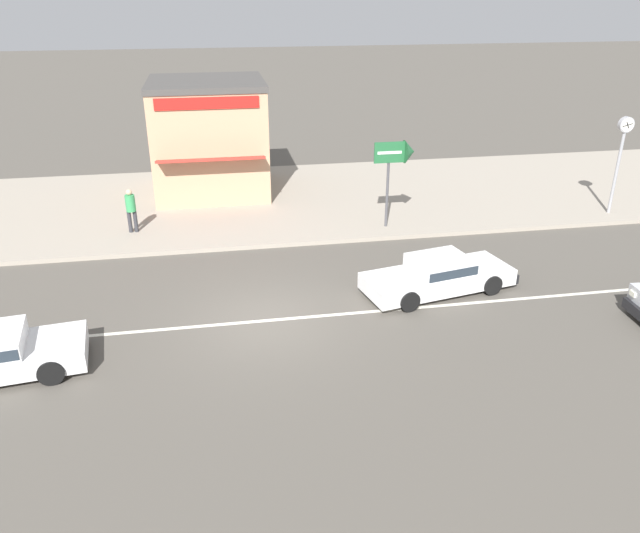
{
  "coord_description": "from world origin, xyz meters",
  "views": [
    {
      "loc": [
        -1.15,
        -14.8,
        8.33
      ],
      "look_at": [
        1.72,
        1.51,
        0.8
      ],
      "focal_mm": 35.0,
      "sensor_mm": 36.0,
      "label": 1
    }
  ],
  "objects_px": {
    "sedan_white_1": "(439,275)",
    "street_clock": "(622,144)",
    "pedestrian_near_clock": "(131,207)",
    "shopfront_mid_block": "(210,137)",
    "arrow_signboard": "(404,155)"
  },
  "relations": [
    {
      "from": "arrow_signboard",
      "to": "shopfront_mid_block",
      "type": "bearing_deg",
      "value": 140.72
    },
    {
      "from": "sedan_white_1",
      "to": "street_clock",
      "type": "bearing_deg",
      "value": 29.91
    },
    {
      "from": "sedan_white_1",
      "to": "arrow_signboard",
      "type": "relative_size",
      "value": 1.5
    },
    {
      "from": "sedan_white_1",
      "to": "street_clock",
      "type": "xyz_separation_m",
      "value": [
        8.82,
        5.07,
        2.31
      ]
    },
    {
      "from": "arrow_signboard",
      "to": "shopfront_mid_block",
      "type": "relative_size",
      "value": 0.59
    },
    {
      "from": "sedan_white_1",
      "to": "street_clock",
      "type": "height_order",
      "value": "street_clock"
    },
    {
      "from": "street_clock",
      "to": "arrow_signboard",
      "type": "xyz_separation_m",
      "value": [
        -8.44,
        0.04,
        -0.04
      ]
    },
    {
      "from": "arrow_signboard",
      "to": "street_clock",
      "type": "bearing_deg",
      "value": -0.28
    },
    {
      "from": "arrow_signboard",
      "to": "pedestrian_near_clock",
      "type": "height_order",
      "value": "arrow_signboard"
    },
    {
      "from": "pedestrian_near_clock",
      "to": "shopfront_mid_block",
      "type": "height_order",
      "value": "shopfront_mid_block"
    },
    {
      "from": "street_clock",
      "to": "pedestrian_near_clock",
      "type": "height_order",
      "value": "street_clock"
    },
    {
      "from": "street_clock",
      "to": "pedestrian_near_clock",
      "type": "xyz_separation_m",
      "value": [
        -18.13,
        1.09,
        -1.77
      ]
    },
    {
      "from": "sedan_white_1",
      "to": "street_clock",
      "type": "relative_size",
      "value": 1.28
    },
    {
      "from": "street_clock",
      "to": "shopfront_mid_block",
      "type": "height_order",
      "value": "shopfront_mid_block"
    },
    {
      "from": "sedan_white_1",
      "to": "shopfront_mid_block",
      "type": "relative_size",
      "value": 0.89
    }
  ]
}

